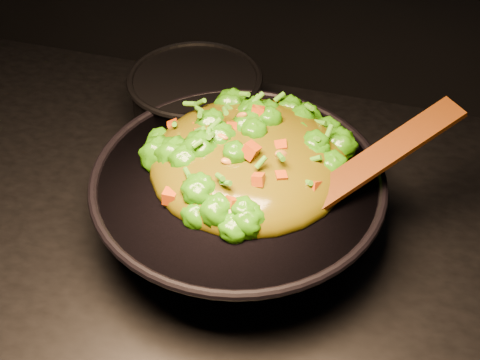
% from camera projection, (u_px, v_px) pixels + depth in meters
% --- Properties ---
extents(wok, '(0.44, 0.44, 0.11)m').
position_uv_depth(wok, '(238.00, 205.00, 0.88)').
color(wok, black).
rests_on(wok, stovetop).
extents(stir_fry, '(0.35, 0.35, 0.10)m').
position_uv_depth(stir_fry, '(249.00, 138.00, 0.82)').
color(stir_fry, '#297308').
rests_on(stir_fry, wok).
extents(spatula, '(0.22, 0.20, 0.11)m').
position_uv_depth(spatula, '(371.00, 163.00, 0.79)').
color(spatula, '#331107').
rests_on(spatula, wok).
extents(back_pot, '(0.28, 0.28, 0.12)m').
position_uv_depth(back_pot, '(196.00, 105.00, 1.04)').
color(back_pot, black).
rests_on(back_pot, stovetop).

